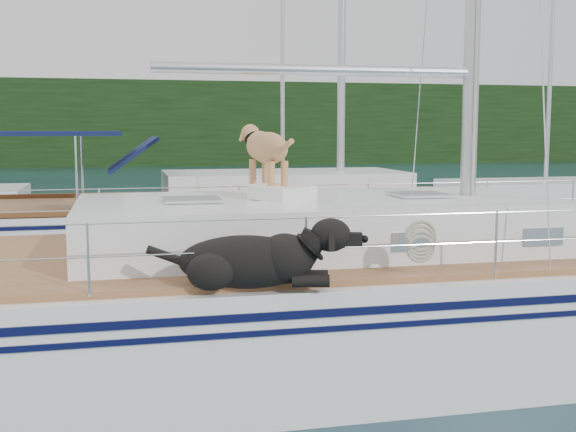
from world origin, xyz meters
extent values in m
plane|color=black|center=(0.00, 0.00, 0.00)|extent=(120.00, 120.00, 0.00)
cube|color=black|center=(0.00, 45.00, 3.00)|extent=(90.00, 3.00, 6.00)
cube|color=#595147|center=(0.00, 46.20, 0.60)|extent=(92.00, 1.00, 1.20)
cube|color=white|center=(0.00, 0.00, 0.50)|extent=(12.00, 3.80, 1.40)
cube|color=#925F3A|center=(0.00, 0.00, 1.23)|extent=(11.52, 3.50, 0.06)
cube|color=white|center=(0.80, 0.00, 1.54)|extent=(5.20, 2.50, 0.55)
cylinder|color=silver|center=(0.80, 0.00, 3.21)|extent=(3.60, 0.12, 0.12)
cylinder|color=silver|center=(0.00, -1.75, 1.82)|extent=(10.56, 0.01, 0.01)
cylinder|color=silver|center=(0.00, 1.75, 1.82)|extent=(10.56, 0.01, 0.01)
cube|color=#1D49B6|center=(0.35, 1.58, 1.28)|extent=(0.69, 0.55, 0.05)
cube|color=white|center=(0.39, 0.02, 1.89)|extent=(0.79, 0.77, 0.15)
torus|color=beige|center=(1.29, -1.68, 1.62)|extent=(0.38, 0.17, 0.37)
cube|color=white|center=(0.72, 6.63, 0.45)|extent=(11.00, 3.50, 1.30)
cube|color=#925F3A|center=(0.72, 6.63, 1.10)|extent=(10.56, 3.29, 0.06)
cube|color=white|center=(1.92, 6.63, 1.45)|extent=(4.80, 2.30, 0.55)
cube|color=#111747|center=(-2.48, 6.63, 2.50)|extent=(2.40, 2.30, 0.08)
cube|color=white|center=(4.00, 16.00, 0.40)|extent=(7.20, 3.00, 1.10)
cylinder|color=silver|center=(4.00, 16.00, 6.00)|extent=(0.14, 0.14, 11.00)
cube|color=white|center=(12.00, 13.00, 0.40)|extent=(6.40, 3.00, 1.10)
cylinder|color=silver|center=(12.00, 13.00, 6.00)|extent=(0.14, 0.14, 11.00)
camera|label=1|loc=(-1.33, -7.66, 2.57)|focal=45.00mm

